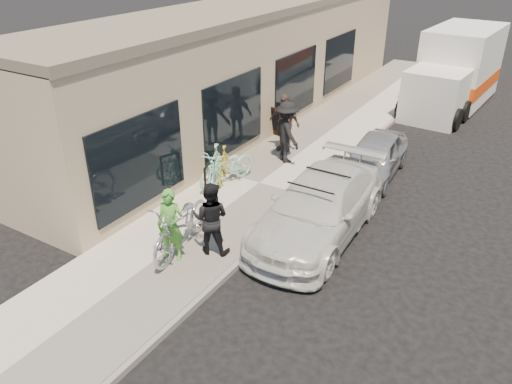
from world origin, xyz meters
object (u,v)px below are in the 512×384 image
at_px(moving_truck, 456,72).
at_px(bystander_a, 287,132).
at_px(sandwich_board, 280,121).
at_px(cruiser_bike_a, 215,167).
at_px(tandem_bike, 182,224).
at_px(bike_rack, 208,176).
at_px(sedan_silver, 375,157).
at_px(cruiser_bike_b, 227,167).
at_px(cruiser_bike_c, 223,164).
at_px(woman_rider, 171,225).
at_px(man_standing, 211,218).
at_px(sedan_white, 319,207).
at_px(bystander_b, 284,123).

bearing_deg(moving_truck, bystander_a, -104.22).
bearing_deg(bystander_a, moving_truck, -73.39).
bearing_deg(sandwich_board, cruiser_bike_a, -80.65).
height_order(tandem_bike, bystander_a, bystander_a).
bearing_deg(bike_rack, cruiser_bike_a, 105.80).
xyz_separation_m(sandwich_board, sedan_silver, (3.72, -1.10, -0.09)).
distance_m(cruiser_bike_b, cruiser_bike_c, 0.37).
distance_m(tandem_bike, cruiser_bike_b, 3.27).
xyz_separation_m(sandwich_board, tandem_bike, (1.52, -7.18, 0.08)).
xyz_separation_m(tandem_bike, woman_rider, (0.02, -0.39, 0.19)).
xyz_separation_m(sandwich_board, cruiser_bike_c, (0.28, -3.84, -0.08)).
bearing_deg(moving_truck, man_standing, -94.12).
bearing_deg(sedan_white, moving_truck, 85.99).
distance_m(sandwich_board, woman_rider, 7.74).
bearing_deg(bike_rack, moving_truck, 72.76).
height_order(bike_rack, man_standing, man_standing).
relative_size(woman_rider, cruiser_bike_c, 1.07).
distance_m(woman_rider, cruiser_bike_a, 3.50).
bearing_deg(bike_rack, tandem_bike, -66.20).
bearing_deg(woman_rider, cruiser_bike_c, 92.15).
xyz_separation_m(moving_truck, man_standing, (-2.04, -14.07, -0.38)).
xyz_separation_m(sedan_silver, cruiser_bike_a, (-3.40, -3.20, 0.11)).
bearing_deg(cruiser_bike_b, bystander_b, 98.67).
bearing_deg(cruiser_bike_b, bike_rack, -86.03).
height_order(sedan_silver, moving_truck, moving_truck).
xyz_separation_m(woman_rider, bystander_a, (-0.34, 5.78, 0.13)).
bearing_deg(sedan_white, cruiser_bike_c, 161.30).
distance_m(sandwich_board, sedan_white, 6.12).
height_order(tandem_bike, cruiser_bike_a, tandem_bike).
xyz_separation_m(bike_rack, cruiser_bike_b, (0.10, 0.72, -0.01)).
bearing_deg(cruiser_bike_a, bystander_b, 57.91).
distance_m(cruiser_bike_a, bystander_b, 3.28).
bearing_deg(cruiser_bike_a, moving_truck, 46.12).
height_order(sandwich_board, cruiser_bike_a, cruiser_bike_a).
xyz_separation_m(man_standing, cruiser_bike_c, (-1.84, 3.11, -0.37)).
xyz_separation_m(sedan_white, bystander_a, (-2.50, 3.07, 0.37)).
height_order(man_standing, bystander_b, bystander_b).
xyz_separation_m(sandwich_board, cruiser_bike_b, (0.56, -4.06, -0.02)).
distance_m(moving_truck, cruiser_bike_b, 11.77).
bearing_deg(bystander_a, cruiser_bike_c, 100.63).
height_order(moving_truck, cruiser_bike_b, moving_truck).
xyz_separation_m(sedan_silver, cruiser_bike_c, (-3.45, -2.74, 0.00)).
bearing_deg(moving_truck, sedan_white, -88.09).
bearing_deg(cruiser_bike_b, bystander_a, 85.76).
bearing_deg(cruiser_bike_b, man_standing, -50.08).
bearing_deg(bystander_a, cruiser_bike_b, 109.17).
height_order(tandem_bike, woman_rider, woman_rider).
distance_m(sandwich_board, cruiser_bike_b, 4.10).
xyz_separation_m(bystander_a, bystander_b, (-0.49, 0.73, -0.01)).
relative_size(moving_truck, bystander_b, 3.44).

